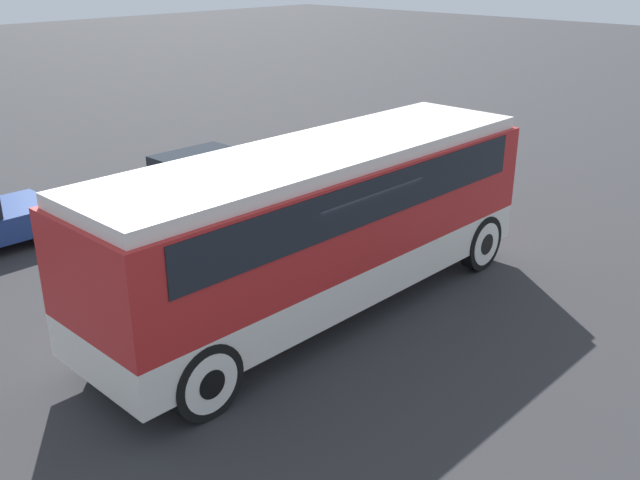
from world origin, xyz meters
TOP-DOWN VIEW (x-y plane):
  - ground_plane at (0.00, 0.00)m, footprint 120.00×120.00m
  - tour_bus at (0.10, -0.00)m, footprint 9.04×2.50m
  - parked_car_near at (2.28, 6.34)m, footprint 4.12×1.80m

SIDE VIEW (x-z plane):
  - ground_plane at x=0.00m, z-range 0.00..0.00m
  - parked_car_near at x=2.28m, z-range 0.00..1.33m
  - tour_bus at x=0.10m, z-range 0.32..3.34m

